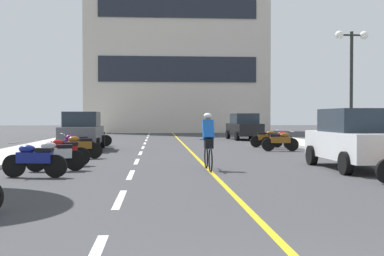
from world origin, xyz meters
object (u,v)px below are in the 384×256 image
motorcycle_4 (55,155)px  motorcycle_11 (96,138)px  street_lamp_mid (351,63)px  parked_car_far (244,126)px  parked_car_near (355,139)px  motorcycle_7 (75,144)px  motorcycle_10 (267,138)px  motorcycle_6 (79,146)px  motorcycle_9 (278,139)px  parked_car_mid (82,131)px  motorcycle_3 (34,159)px  motorcycle_8 (280,141)px  cyclist_rider (208,140)px  motorcycle_5 (63,151)px

motorcycle_4 → motorcycle_11: size_ratio=1.01×
street_lamp_mid → parked_car_far: bearing=100.2°
parked_car_near → motorcycle_7: size_ratio=2.58×
motorcycle_10 → motorcycle_6: bearing=-143.0°
motorcycle_9 → parked_car_near: bearing=-90.1°
parked_car_mid → motorcycle_11: (0.31, 2.80, -0.44)m
motorcycle_3 → motorcycle_6: same height
motorcycle_8 → cyclist_rider: (-4.16, -7.79, 0.41)m
motorcycle_8 → motorcycle_10: bearing=89.5°
motorcycle_5 → motorcycle_9: same height
parked_car_mid → motorcycle_10: parked_car_mid is taller
parked_car_near → motorcycle_10: 10.82m
motorcycle_4 → motorcycle_3: bearing=-99.3°
parked_car_far → cyclist_rider: (-4.54, -19.37, -0.03)m
motorcycle_3 → motorcycle_10: same height
parked_car_mid → motorcycle_10: (9.27, 1.33, -0.44)m
parked_car_near → parked_car_mid: bearing=135.1°
motorcycle_4 → motorcycle_7: (-0.39, 5.90, 0.00)m
motorcycle_8 → motorcycle_11: same height
parked_car_near → motorcycle_3: size_ratio=2.49×
parked_car_near → motorcycle_7: parked_car_near is taller
parked_car_near → parked_car_far: same height
street_lamp_mid → motorcycle_7: street_lamp_mid is taller
parked_car_mid → motorcycle_7: parked_car_mid is taller
parked_car_far → motorcycle_11: size_ratio=2.59×
motorcycle_3 → motorcycle_5: (0.18, 2.94, 0.00)m
motorcycle_6 → motorcycle_3: bearing=-92.7°
parked_car_far → cyclist_rider: parked_car_far is taller
motorcycle_6 → motorcycle_9: (8.85, 5.03, 0.00)m
motorcycle_3 → motorcycle_11: size_ratio=1.02×
street_lamp_mid → parked_car_far: (-2.35, 13.04, -2.98)m
parked_car_far → motorcycle_3: (-9.23, -20.86, -0.44)m
parked_car_near → motorcycle_7: 11.02m
cyclist_rider → motorcycle_8: bearing=61.9°
parked_car_far → motorcycle_4: bearing=-114.9°
motorcycle_9 → street_lamp_mid: bearing=-49.9°
motorcycle_4 → motorcycle_5: bearing=92.5°
motorcycle_7 → motorcycle_8: (8.99, 1.91, 0.00)m
motorcycle_4 → motorcycle_10: same height
motorcycle_5 → motorcycle_11: bearing=91.4°
parked_car_far → parked_car_near: bearing=-90.4°
motorcycle_5 → motorcycle_6: bearing=88.2°
parked_car_far → motorcycle_6: 17.60m
motorcycle_4 → street_lamp_mid: bearing=29.2°
motorcycle_9 → motorcycle_4: bearing=-133.7°
cyclist_rider → motorcycle_9: bearing=64.5°
street_lamp_mid → motorcycle_11: street_lamp_mid is taller
motorcycle_5 → cyclist_rider: bearing=-17.8°
motorcycle_9 → motorcycle_3: bearing=-130.3°
cyclist_rider → parked_car_far: bearing=76.8°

